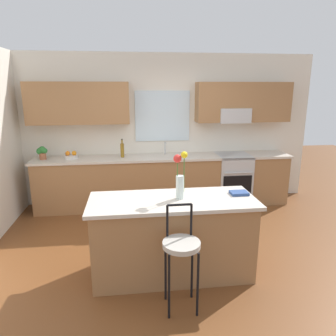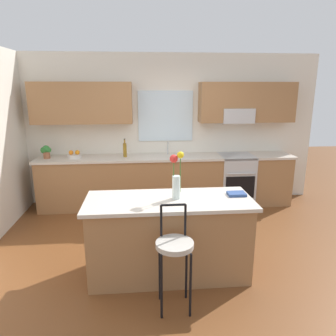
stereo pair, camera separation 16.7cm
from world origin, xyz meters
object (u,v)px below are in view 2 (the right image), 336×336
at_px(bar_stool_near, 175,249).
at_px(oven_range, 235,179).
at_px(kitchen_island, 169,237).
at_px(potted_plant_small, 46,151).
at_px(flower_vase, 176,177).
at_px(bottle_olive_oil, 125,150).
at_px(cookbook, 237,194).
at_px(fruit_bowl_oranges, 74,155).

bearing_deg(bar_stool_near, oven_range, 62.63).
xyz_separation_m(kitchen_island, potted_plant_small, (-1.93, 2.20, 0.59)).
height_order(bar_stool_near, flower_vase, flower_vase).
xyz_separation_m(flower_vase, bottle_olive_oil, (-0.66, 2.19, -0.12)).
relative_size(oven_range, bottle_olive_oil, 2.85).
xyz_separation_m(cookbook, bottle_olive_oil, (-1.36, 2.14, 0.11)).
distance_m(oven_range, flower_vase, 2.65).
height_order(oven_range, bar_stool_near, bar_stool_near).
bearing_deg(bottle_olive_oil, flower_vase, -73.24).
distance_m(flower_vase, bottle_olive_oil, 2.29).
relative_size(bar_stool_near, cookbook, 5.21).
distance_m(cookbook, potted_plant_small, 3.45).
distance_m(bottle_olive_oil, potted_plant_small, 1.35).
bearing_deg(kitchen_island, bottle_olive_oil, 104.75).
distance_m(kitchen_island, cookbook, 0.91).
xyz_separation_m(bar_stool_near, fruit_bowl_oranges, (-1.45, 2.78, 0.33)).
relative_size(oven_range, potted_plant_small, 4.05).
height_order(bar_stool_near, potted_plant_small, potted_plant_small).
xyz_separation_m(oven_range, bottle_olive_oil, (-2.01, 0.02, 0.59)).
relative_size(bar_stool_near, potted_plant_small, 4.58).
distance_m(oven_range, potted_plant_small, 3.41).
xyz_separation_m(cookbook, fruit_bowl_oranges, (-2.23, 2.14, 0.03)).
xyz_separation_m(kitchen_island, bottle_olive_oil, (-0.58, 2.20, 0.59)).
xyz_separation_m(oven_range, flower_vase, (-1.35, -2.16, 0.71)).
xyz_separation_m(bar_stool_near, bottle_olive_oil, (-0.58, 2.78, 0.41)).
bearing_deg(fruit_bowl_oranges, cookbook, -43.76).
bearing_deg(flower_vase, fruit_bowl_oranges, 125.00).
relative_size(oven_range, kitchen_island, 0.50).
bearing_deg(cookbook, fruit_bowl_oranges, 136.24).
bearing_deg(bottle_olive_oil, oven_range, -0.70).
bearing_deg(potted_plant_small, flower_vase, -47.51).
bearing_deg(flower_vase, bar_stool_near, -97.64).
relative_size(kitchen_island, bar_stool_near, 1.77).
bearing_deg(bottle_olive_oil, potted_plant_small, 179.94).
xyz_separation_m(oven_range, kitchen_island, (-1.43, -2.18, 0.00)).
relative_size(bar_stool_near, flower_vase, 1.96).
height_order(bar_stool_near, fruit_bowl_oranges, fruit_bowl_oranges).
height_order(flower_vase, fruit_bowl_oranges, flower_vase).
distance_m(cookbook, fruit_bowl_oranges, 3.09).
bearing_deg(fruit_bowl_oranges, kitchen_island, -56.57).
bearing_deg(oven_range, fruit_bowl_oranges, 179.51).
bearing_deg(potted_plant_small, kitchen_island, -48.83).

